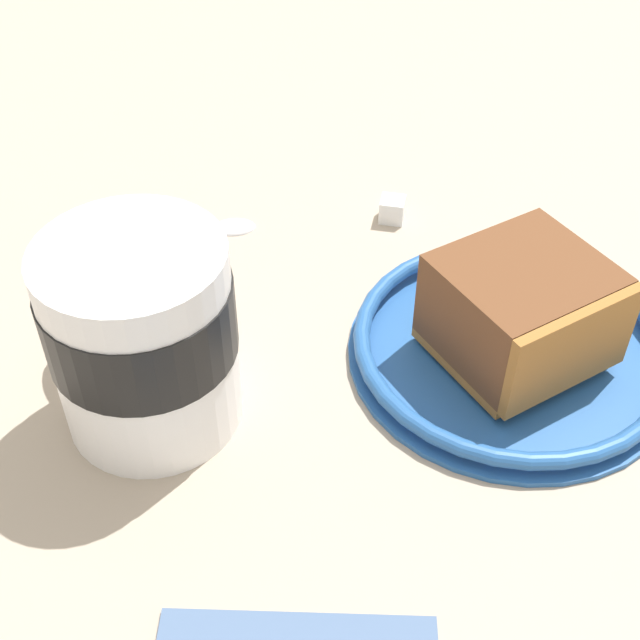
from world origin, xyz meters
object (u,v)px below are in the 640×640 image
(sugar_cube, at_px, (392,209))
(teaspoon, at_px, (199,226))
(tea_mug, at_px, (141,330))
(cake_slice, at_px, (522,312))
(small_plate, at_px, (511,346))

(sugar_cube, bearing_deg, teaspoon, 20.46)
(teaspoon, bearing_deg, tea_mug, 102.51)
(tea_mug, distance_m, teaspoon, 0.17)
(cake_slice, bearing_deg, small_plate, -43.99)
(small_plate, height_order, tea_mug, tea_mug)
(cake_slice, relative_size, tea_mug, 1.07)
(small_plate, xyz_separation_m, sugar_cube, (0.09, -0.12, 0.00))
(small_plate, bearing_deg, sugar_cube, -51.23)
(small_plate, bearing_deg, cake_slice, 136.01)
(cake_slice, bearing_deg, teaspoon, -17.87)
(small_plate, relative_size, tea_mug, 1.68)
(cake_slice, height_order, tea_mug, tea_mug)
(small_plate, bearing_deg, tea_mug, 26.44)
(small_plate, relative_size, teaspoon, 1.45)
(teaspoon, height_order, sugar_cube, sugar_cube)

